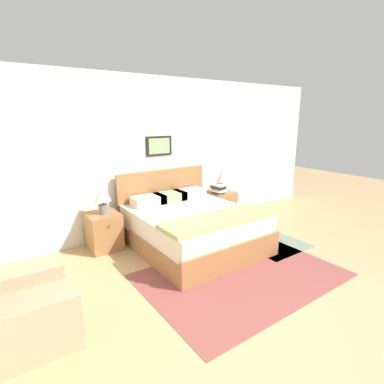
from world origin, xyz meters
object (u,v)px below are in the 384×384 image
object	(u,v)px
nightstand_near_window	(104,231)
table_lamp_near_window	(102,196)
bed	(192,226)
armchair	(24,315)
table_lamp_by_door	(222,178)
nightstand_by_door	(220,206)

from	to	relation	value
nightstand_near_window	table_lamp_near_window	distance (m)	0.55
bed	armchair	size ratio (longest dim) A/B	2.21
table_lamp_near_window	nightstand_near_window	bearing A→B (deg)	127.98
bed	table_lamp_by_door	xyz separation A→B (m)	(1.16, 0.67, 0.51)
bed	table_lamp_near_window	xyz separation A→B (m)	(-1.13, 0.67, 0.51)
nightstand_near_window	table_lamp_by_door	world-z (taller)	table_lamp_by_door
table_lamp_near_window	nightstand_by_door	bearing A→B (deg)	0.49
armchair	table_lamp_by_door	bearing A→B (deg)	114.08
bed	table_lamp_near_window	size ratio (longest dim) A/B	4.46
nightstand_near_window	nightstand_by_door	bearing A→B (deg)	0.00
nightstand_near_window	table_lamp_by_door	distance (m)	2.38
bed	nightstand_by_door	world-z (taller)	bed
nightstand_by_door	table_lamp_near_window	xyz separation A→B (m)	(-2.28, -0.02, 0.55)
table_lamp_by_door	armchair	bearing A→B (deg)	-156.89
nightstand_near_window	table_lamp_near_window	bearing A→B (deg)	-52.02
nightstand_by_door	table_lamp_near_window	distance (m)	2.34
armchair	nightstand_by_door	distance (m)	3.85
nightstand_near_window	table_lamp_near_window	xyz separation A→B (m)	(0.02, -0.02, 0.55)
bed	table_lamp_by_door	world-z (taller)	bed
bed	nightstand_by_door	distance (m)	1.34
armchair	nightstand_near_window	bearing A→B (deg)	142.08
nightstand_near_window	bed	bearing A→B (deg)	-30.94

